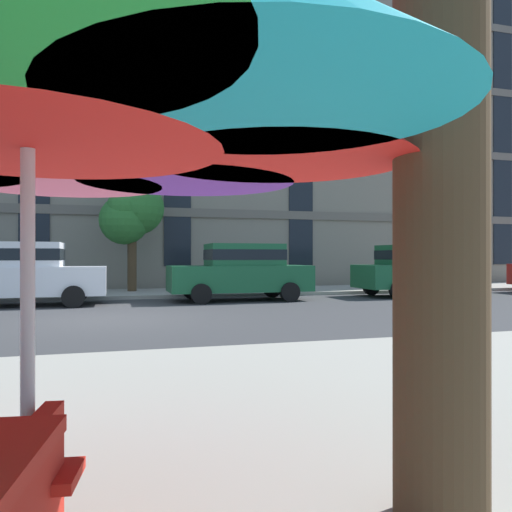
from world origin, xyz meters
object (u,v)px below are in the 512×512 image
sedan_green_midblock (417,269)px  sedan_green (241,270)px  sedan_white (22,272)px  patio_umbrella (28,87)px  street_tree_middle (131,214)px

sedan_green_midblock → sedan_green: bearing=180.0°
sedan_white → patio_umbrella: (2.11, -12.70, 1.16)m
sedan_green_midblock → patio_umbrella: (-10.58, -12.70, 1.16)m
sedan_white → street_tree_middle: size_ratio=1.05×
street_tree_middle → patio_umbrella: street_tree_middle is taller
street_tree_middle → sedan_white: bearing=-130.1°
sedan_green → street_tree_middle: street_tree_middle is taller
sedan_green → sedan_green_midblock: same height
street_tree_middle → patio_umbrella: bearing=-93.4°
street_tree_middle → patio_umbrella: (-0.96, -16.34, -0.86)m
sedan_white → street_tree_middle: 5.17m
sedan_white → patio_umbrella: patio_umbrella is taller
sedan_green_midblock → patio_umbrella: bearing=-129.8°
sedan_white → sedan_green_midblock: size_ratio=1.00×
sedan_green_midblock → street_tree_middle: bearing=159.3°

